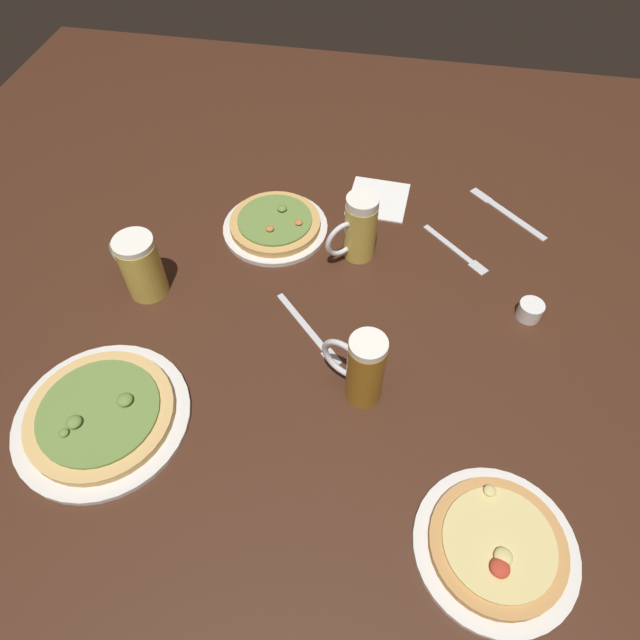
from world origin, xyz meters
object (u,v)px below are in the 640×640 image
Objects in this scene: beer_mug_pale at (359,228)px; knife_right at (507,213)px; ramekin_sauce at (530,310)px; pizza_plate_side at (101,416)px; napkin_folded at (378,199)px; pizza_plate_near at (497,546)px; beer_mug_amber at (140,266)px; beer_mug_dark at (363,368)px; fork_spare at (456,250)px; fork_left at (309,330)px; pizza_plate_far at (275,225)px.

knife_right is (0.36, 0.21, -0.08)m from beer_mug_pale.
pizza_plate_side is at bearing -153.41° from ramekin_sauce.
ramekin_sauce is at bearing -16.94° from beer_mug_pale.
pizza_plate_near is at bearing -70.80° from napkin_folded.
beer_mug_amber is 0.85m from ramekin_sauce.
pizza_plate_side is 1.93× the size of beer_mug_dark.
beer_mug_dark is at bearing -112.01° from fork_spare.
fork_left is 0.63m from knife_right.
fork_left is 0.43m from fork_spare.
pizza_plate_side is (-0.74, 0.11, -0.00)m from pizza_plate_near.
fork_spare is (0.23, 0.05, -0.08)m from beer_mug_pale.
beer_mug_amber is (-0.04, 0.33, 0.06)m from pizza_plate_side.
pizza_plate_side is at bearing -136.32° from knife_right.
pizza_plate_far is 1.35× the size of knife_right.
beer_mug_pale is (-0.32, 0.63, 0.07)m from pizza_plate_near.
napkin_folded is at bearing 93.28° from beer_mug_dark.
fork_left and fork_spare have the same top height.
beer_mug_dark reaches higher than knife_right.
pizza_plate_near is 0.85m from knife_right.
fork_left is 1.09× the size of fork_spare.
beer_mug_dark is 0.67m from knife_right.
fork_spare is at bearing 132.59° from ramekin_sauce.
beer_mug_pale is 3.14× the size of ramekin_sauce.
knife_right is 1.19× the size of fork_spare.
pizza_plate_side is 1.88× the size of fork_left.
pizza_plate_side is 0.87m from fork_spare.
beer_mug_dark reaches higher than fork_left.
knife_right is 0.20m from fork_spare.
fork_left is (0.38, -0.05, -0.07)m from beer_mug_amber.
pizza_plate_side is at bearing -138.20° from fork_spare.
beer_mug_pale is (0.42, 0.53, 0.07)m from pizza_plate_side.
pizza_plate_far is at bearing -146.24° from napkin_folded.
pizza_plate_side is 2.14× the size of napkin_folded.
pizza_plate_near reaches higher than ramekin_sauce.
pizza_plate_far is 1.51× the size of beer_mug_dark.
fork_left is (0.35, 0.28, -0.01)m from pizza_plate_side.
beer_mug_dark is 1.03× the size of beer_mug_pale.
ramekin_sauce is (0.85, 0.08, -0.06)m from beer_mug_amber.
pizza_plate_near reaches higher than fork_spare.
fork_left is (-0.10, -0.45, -0.00)m from napkin_folded.
pizza_plate_far is 0.23m from beer_mug_pale.
beer_mug_dark reaches higher than ramekin_sauce.
fork_spare is (-0.08, 0.69, -0.01)m from pizza_plate_near.
pizza_plate_side is 1.07m from knife_right.
beer_mug_amber is at bearing 160.67° from beer_mug_dark.
pizza_plate_side is 1.98× the size of beer_mug_pale.
ramekin_sauce is (0.81, 0.41, 0.00)m from pizza_plate_side.
ramekin_sauce is 0.34× the size of napkin_folded.
pizza_plate_far reaches higher than fork_spare.
pizza_plate_near is 1.41× the size of knife_right.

